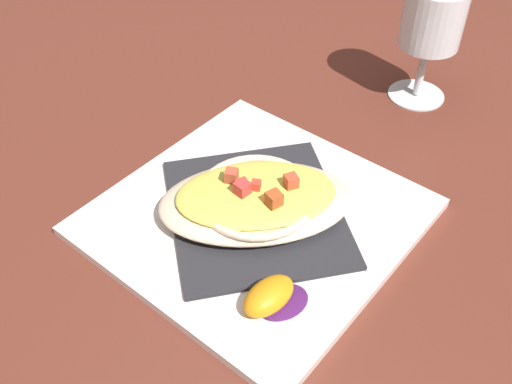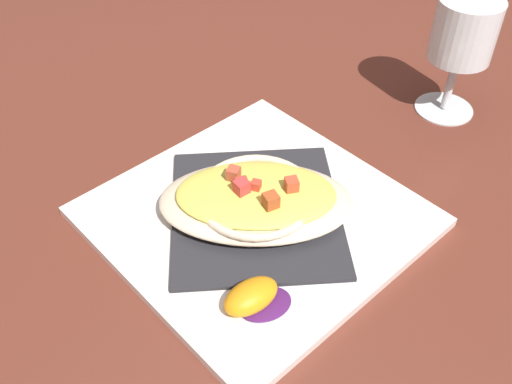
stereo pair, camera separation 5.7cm
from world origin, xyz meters
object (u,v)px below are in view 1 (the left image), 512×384
object	(u,v)px
square_plate	(256,217)
gratin_dish	(256,199)
orange_garnish	(272,297)
stemmed_glass	(432,24)

from	to	relation	value
square_plate	gratin_dish	bearing A→B (deg)	132.43
gratin_dish	orange_garnish	xyz separation A→B (m)	(-0.06, 0.09, -0.01)
square_plate	gratin_dish	world-z (taller)	gratin_dish
gratin_dish	stemmed_glass	size ratio (longest dim) A/B	1.55
square_plate	orange_garnish	xyz separation A→B (m)	(-0.06, 0.09, 0.02)
square_plate	gratin_dish	size ratio (longest dim) A/B	1.27
orange_garnish	stemmed_glass	xyz separation A→B (m)	(-0.02, -0.39, 0.08)
square_plate	stemmed_glass	bearing A→B (deg)	-105.69
orange_garnish	square_plate	bearing A→B (deg)	-55.94
gratin_dish	orange_garnish	world-z (taller)	gratin_dish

